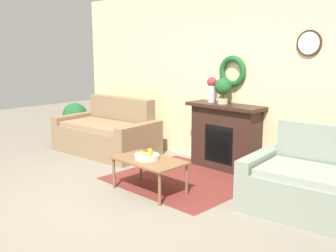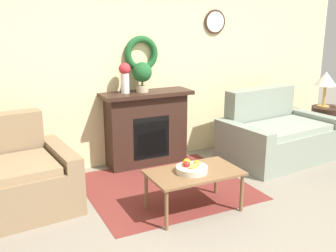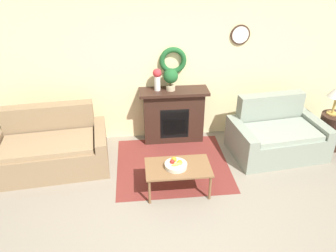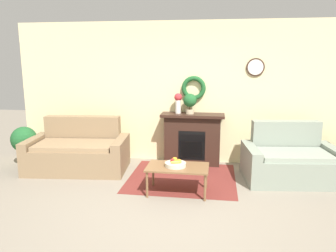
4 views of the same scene
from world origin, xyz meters
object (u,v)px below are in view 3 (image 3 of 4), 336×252
Objects in this scene: side_table_by_loveseat at (332,131)px; potted_plant_on_mantel at (171,77)px; couch_left at (51,149)px; fruit_bowl at (176,165)px; loveseat_right at (276,135)px; coffee_table at (178,169)px; vase_on_mantel_left at (157,78)px; fireplace at (173,115)px.

side_table_by_loveseat is 2.98m from potted_plant_on_mantel.
couch_left is 2.26m from potted_plant_on_mantel.
potted_plant_on_mantel reaches higher than couch_left.
fruit_bowl is 1.63m from potted_plant_on_mantel.
couch_left is 4.78m from side_table_by_loveseat.
potted_plant_on_mantel is at bearing 11.61° from couch_left.
potted_plant_on_mantel is at bearing 169.75° from side_table_by_loveseat.
loveseat_right is 1.74× the size of coffee_table.
loveseat_right is 2.24m from vase_on_mantel_left.
fruit_bowl is (1.90, -0.82, 0.14)m from couch_left.
coffee_table is at bearing -94.25° from fireplace.
fireplace reaches higher than fruit_bowl.
fruit_bowl is at bearing -171.95° from coffee_table.
vase_on_mantel_left is 0.23m from potted_plant_on_mantel.
vase_on_mantel_left reaches higher than potted_plant_on_mantel.
couch_left is 1.15× the size of loveseat_right.
potted_plant_on_mantel reaches higher than fireplace.
fireplace reaches higher than couch_left.
fruit_bowl is 0.52× the size of side_table_by_loveseat.
fireplace is 0.76m from vase_on_mantel_left.
fireplace is at bearing 11.54° from couch_left.
potted_plant_on_mantel is at bearing 87.88° from coffee_table.
fireplace is 2.80m from side_table_by_loveseat.
potted_plant_on_mantel reaches higher than loveseat_right.
coffee_table is 1.66m from potted_plant_on_mantel.
fireplace reaches higher than coffee_table.
vase_on_mantel_left is (-3.02, 0.53, 0.90)m from side_table_by_loveseat.
loveseat_right is at bearing 25.25° from coffee_table.
loveseat_right is 5.07× the size of fruit_bowl.
loveseat_right reaches higher than side_table_by_loveseat.
side_table_by_loveseat reaches higher than fruit_bowl.
potted_plant_on_mantel is at bearing -5.10° from vase_on_mantel_left.
loveseat_right is (1.69, -0.60, -0.18)m from fireplace.
side_table_by_loveseat is 1.61× the size of potted_plant_on_mantel.
fruit_bowl is 1.64m from vase_on_mantel_left.
couch_left is at bearing 173.87° from loveseat_right.
loveseat_right is at bearing -18.67° from potted_plant_on_mantel.
fireplace is 0.64× the size of couch_left.
side_table_by_loveseat is (2.88, 0.93, -0.16)m from fruit_bowl.
fruit_bowl is at bearing -162.06° from side_table_by_loveseat.
fireplace is 3.12× the size of vase_on_mantel_left.
side_table_by_loveseat is at bearing -10.25° from potted_plant_on_mantel.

